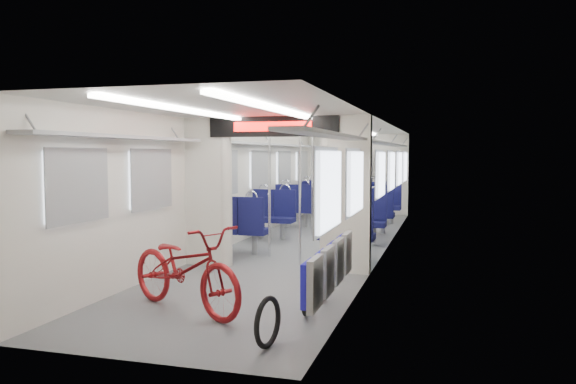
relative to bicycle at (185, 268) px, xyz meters
The scene contains 14 objects.
carriage 4.37m from the bicycle, 86.46° to the left, with size 12.00×12.02×2.31m.
bicycle is the anchor object (origin of this frame).
flip_bench 1.62m from the bicycle, ahead, with size 0.12×2.07×0.47m.
bike_hoop_a 1.55m from the bicycle, 35.22° to the right, with size 0.48×0.48×0.05m, color black.
bike_hoop_b 1.37m from the bicycle, ahead, with size 0.49×0.49×0.05m, color black.
bike_hoop_c 1.67m from the bicycle, 34.00° to the left, with size 0.52×0.52×0.05m, color black.
seat_bay_near_left 4.48m from the bicycle, 98.63° to the left, with size 0.93×2.15×1.12m.
seat_bay_near_right 4.43m from the bicycle, 74.33° to the left, with size 0.92×2.14×1.12m.
seat_bay_far_left 8.19m from the bicycle, 94.71° to the left, with size 0.94×2.21×1.14m.
seat_bay_far_right 7.72m from the bicycle, 81.08° to the left, with size 0.94×2.23×1.15m.
stanchion_near_left 3.47m from the bicycle, 91.91° to the left, with size 0.04×0.04×2.30m, color silver.
stanchion_near_right 2.99m from the bicycle, 78.93° to the left, with size 0.04×0.04×2.30m, color silver.
stanchion_far_left 6.08m from the bicycle, 90.00° to the left, with size 0.04×0.04×2.30m, color silver.
stanchion_far_right 6.53m from the bicycle, 84.46° to the left, with size 0.04×0.04×2.30m, color silver.
Camera 1 is at (2.51, -10.08, 1.75)m, focal length 35.00 mm.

